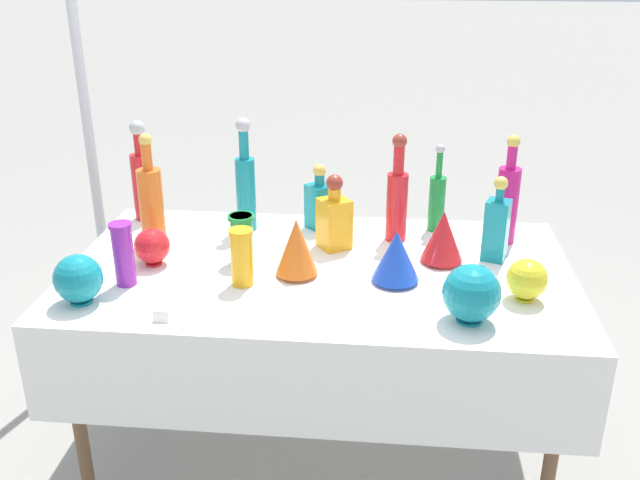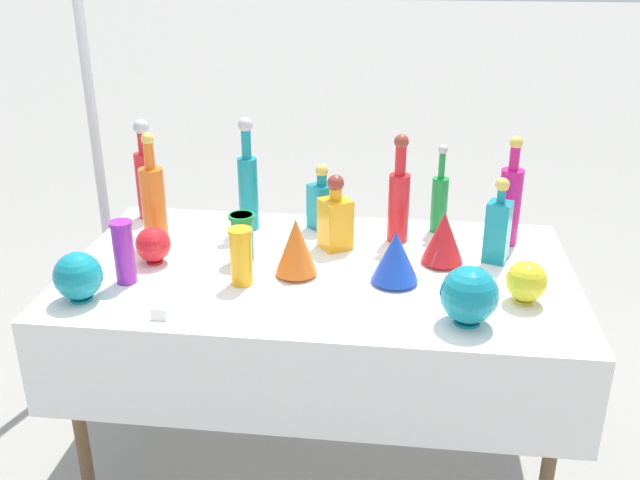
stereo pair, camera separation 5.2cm
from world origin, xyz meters
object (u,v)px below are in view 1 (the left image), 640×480
at_px(round_bowl_0, 527,279).
at_px(tall_bottle_2, 246,184).
at_px(tall_bottle_4, 507,200).
at_px(square_decanter_1, 497,226).
at_px(slender_vase_2, 242,237).
at_px(round_bowl_2, 471,293).
at_px(square_decanter_2, 320,202).
at_px(square_decanter_0, 334,218).
at_px(slender_vase_1, 242,256).
at_px(tall_bottle_1, 397,198).
at_px(tall_bottle_0, 437,199).
at_px(fluted_vase_1, 396,256).
at_px(fluted_vase_2, 443,236).
at_px(tall_bottle_3, 151,203).
at_px(tall_bottle_5, 142,179).
at_px(fluted_vase_0, 296,247).
at_px(round_bowl_1, 78,279).
at_px(round_bowl_3, 152,246).
at_px(slender_vase_0, 123,252).
at_px(canopy_pole, 93,168).

bearing_deg(round_bowl_0, tall_bottle_2, 153.27).
distance_m(tall_bottle_4, square_decanter_1, 0.18).
distance_m(slender_vase_2, round_bowl_2, 0.81).
distance_m(square_decanter_2, round_bowl_2, 0.84).
bearing_deg(slender_vase_2, round_bowl_0, -11.73).
distance_m(square_decanter_0, slender_vase_1, 0.42).
bearing_deg(tall_bottle_1, round_bowl_2, -69.97).
bearing_deg(tall_bottle_0, tall_bottle_1, -144.69).
relative_size(tall_bottle_4, slender_vase_2, 2.35).
relative_size(tall_bottle_2, round_bowl_0, 3.21).
height_order(square_decanter_0, fluted_vase_1, square_decanter_0).
bearing_deg(fluted_vase_2, slender_vase_1, -160.45).
bearing_deg(tall_bottle_2, slender_vase_2, -82.11).
bearing_deg(tall_bottle_4, slender_vase_1, -153.59).
relative_size(tall_bottle_3, square_decanter_1, 1.38).
xyz_separation_m(tall_bottle_1, square_decanter_1, (0.34, -0.14, -0.04)).
distance_m(tall_bottle_3, fluted_vase_2, 1.03).
bearing_deg(tall_bottle_3, tall_bottle_5, 114.98).
height_order(tall_bottle_0, fluted_vase_0, tall_bottle_0).
relative_size(tall_bottle_3, round_bowl_2, 2.33).
bearing_deg(fluted_vase_2, square_decanter_0, 166.16).
bearing_deg(square_decanter_0, tall_bottle_2, 157.56).
relative_size(tall_bottle_5, fluted_vase_1, 2.24).
distance_m(round_bowl_0, round_bowl_1, 1.37).
height_order(fluted_vase_2, round_bowl_3, fluted_vase_2).
xyz_separation_m(tall_bottle_2, round_bowl_0, (0.96, -0.49, -0.11)).
xyz_separation_m(square_decanter_1, slender_vase_0, (-1.20, -0.31, -0.01)).
height_order(tall_bottle_0, fluted_vase_1, tall_bottle_0).
relative_size(square_decanter_2, round_bowl_1, 1.62).
distance_m(slender_vase_1, round_bowl_1, 0.50).
xyz_separation_m(tall_bottle_0, square_decanter_2, (-0.44, -0.02, -0.02)).
xyz_separation_m(tall_bottle_0, round_bowl_2, (0.06, -0.70, -0.03)).
distance_m(tall_bottle_5, slender_vase_0, 0.58).
distance_m(tall_bottle_4, slender_vase_0, 1.35).
xyz_separation_m(slender_vase_1, slender_vase_2, (-0.03, 0.17, -0.01)).
bearing_deg(fluted_vase_0, canopy_pole, 143.47).
relative_size(fluted_vase_1, round_bowl_1, 1.13).
distance_m(slender_vase_0, fluted_vase_0, 0.55).
height_order(tall_bottle_3, round_bowl_2, tall_bottle_3).
height_order(square_decanter_2, slender_vase_2, square_decanter_2).
distance_m(slender_vase_1, round_bowl_3, 0.35).
bearing_deg(round_bowl_1, round_bowl_2, -0.04).
bearing_deg(canopy_pole, slender_vase_0, -62.57).
bearing_deg(round_bowl_0, slender_vase_1, 178.69).
relative_size(tall_bottle_3, square_decanter_0, 1.51).
relative_size(square_decanter_0, round_bowl_1, 1.75).
bearing_deg(fluted_vase_0, round_bowl_3, 175.66).
xyz_separation_m(tall_bottle_5, round_bowl_3, (0.16, -0.42, -0.10)).
distance_m(tall_bottle_1, round_bowl_1, 1.13).
bearing_deg(round_bowl_1, square_decanter_1, 18.99).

